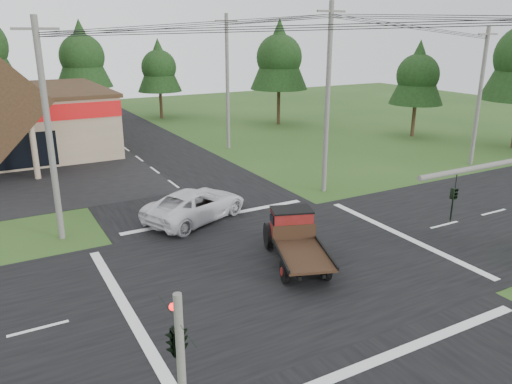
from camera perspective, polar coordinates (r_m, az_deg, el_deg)
ground at (r=22.09m, az=3.23°, el=-8.47°), size 120.00×120.00×0.00m
road_ns at (r=22.08m, az=3.23°, el=-8.44°), size 12.00×120.00×0.02m
road_ew at (r=22.08m, az=3.23°, el=-8.44°), size 120.00×12.00×0.02m
traffic_signal_corner at (r=11.70m, az=-9.09°, el=-14.79°), size 0.53×2.48×4.40m
utility_pole_nw at (r=25.22m, az=-22.63°, el=6.46°), size 2.00×0.30×10.50m
utility_pole_ne at (r=31.18m, az=8.18°, el=10.53°), size 2.00×0.30×11.50m
utility_pole_far at (r=41.18m, az=24.19°, el=10.01°), size 2.00×0.30×10.20m
utility_pole_n at (r=43.14m, az=-3.29°, el=12.48°), size 2.00×0.30×11.20m
tree_row_d at (r=59.69m, az=-19.30°, el=14.63°), size 6.16×6.16×11.11m
tree_row_e at (r=59.79m, az=-11.05°, el=13.98°), size 5.04×5.04×9.09m
tree_side_ne at (r=54.82m, az=2.67°, el=15.36°), size 6.16×6.16×11.11m
tree_side_e_near at (r=50.59m, az=18.03°, el=12.80°), size 5.04×5.04×9.09m
antique_flatbed_truck at (r=21.85m, az=4.69°, el=-5.56°), size 3.73×5.75×2.25m
white_pickup at (r=27.20m, az=-6.92°, el=-1.44°), size 6.72×4.99×1.70m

